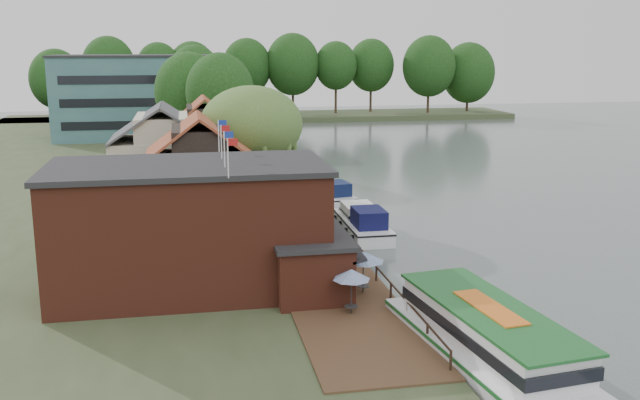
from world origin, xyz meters
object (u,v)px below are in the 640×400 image
umbrella_4 (316,233)px  tour_boat (497,348)px  cottage_c (205,139)px  hotel_block (143,96)px  cruiser_2 (330,190)px  umbrella_2 (325,259)px  swan (530,380)px  umbrella_5 (310,221)px  cottage_a (200,171)px  cruiser_0 (446,311)px  cruiser_1 (363,219)px  willow (252,148)px  umbrella_3 (336,247)px  pub (225,225)px  umbrella_0 (351,291)px  umbrella_1 (363,272)px  cottage_b (163,153)px

umbrella_4 → tour_boat: 19.05m
cottage_c → umbrella_4: (6.38, -28.05, -2.96)m
hotel_block → cruiser_2: (19.40, -45.35, -6.04)m
umbrella_2 → swan: 14.73m
cottage_c → umbrella_5: size_ratio=3.58×
cottage_c → umbrella_2: cottage_c is taller
cottage_a → umbrella_5: (7.56, -5.66, -2.96)m
umbrella_4 → cottage_a: bearing=129.2°
cruiser_0 → umbrella_5: bearing=112.4°
cruiser_1 → cottage_a: bearing=173.2°
willow → cruiser_0: (7.50, -26.39, -5.12)m
willow → umbrella_3: (3.48, -17.66, -3.93)m
umbrella_2 → cruiser_1: umbrella_2 is taller
umbrella_4 → umbrella_5: 3.40m
umbrella_3 → cruiser_1: (4.55, 11.05, -1.05)m
pub → willow: 20.36m
cottage_c → cruiser_2: size_ratio=0.92×
umbrella_0 → umbrella_4: 11.69m
cottage_a → umbrella_1: (8.43, -17.81, -2.96)m
cottage_b → umbrella_0: (10.05, -30.74, -2.96)m
hotel_block → umbrella_1: (15.43, -73.81, -4.86)m
cottage_a → umbrella_4: cottage_a is taller
cottage_c → umbrella_0: bearing=-81.3°
umbrella_2 → tour_boat: bearing=-67.4°
cottage_a → cruiser_1: cottage_a is taller
hotel_block → umbrella_5: 63.54m
umbrella_2 → umbrella_5: same height
cottage_c → umbrella_0: size_ratio=3.58×
cruiser_1 → umbrella_0: bearing=-105.5°
cruiser_1 → umbrella_1: bearing=-103.7°
cottage_c → tour_boat: (11.02, -46.51, -3.56)m
pub → swan: pub is taller
umbrella_1 → cruiser_2: 28.76m
umbrella_2 → cruiser_2: (5.59, 25.60, -1.18)m
cruiser_2 → cottage_b: bearing=172.7°
hotel_block → cruiser_2: hotel_block is taller
cottage_a → cruiser_2: size_ratio=0.93×
hotel_block → umbrella_3: hotel_block is taller
umbrella_0 → umbrella_1: 3.24m
umbrella_5 → cruiser_1: umbrella_5 is taller
umbrella_0 → tour_boat: (4.97, -6.77, -0.60)m
cottage_b → umbrella_1: bearing=-67.7°
umbrella_1 → cruiser_1: (4.10, 16.20, -1.05)m
umbrella_5 → umbrella_1: bearing=-85.9°
umbrella_2 → swan: umbrella_2 is taller
pub → cruiser_2: size_ratio=2.17×
pub → cruiser_1: (11.53, 13.39, -3.41)m
umbrella_5 → tour_boat: bearing=-78.4°
umbrella_3 → umbrella_5: same height
cruiser_2 → swan: size_ratio=20.98×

